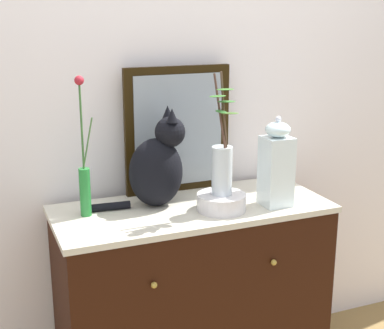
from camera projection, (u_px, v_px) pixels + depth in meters
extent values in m
cube|color=white|center=(165.00, 93.00, 2.49)|extent=(4.40, 0.08, 2.60)
cube|color=black|center=(192.00, 302.00, 2.45)|extent=(1.13, 0.48, 0.84)
cube|color=beige|center=(192.00, 209.00, 2.33)|extent=(1.15, 0.49, 0.02)
sphere|color=#B79338|center=(154.00, 285.00, 2.06)|extent=(0.02, 0.02, 0.02)
sphere|color=#B79338|center=(274.00, 262.00, 2.25)|extent=(0.02, 0.02, 0.02)
cube|color=black|center=(178.00, 130.00, 2.46)|extent=(0.48, 0.03, 0.56)
cube|color=gray|center=(179.00, 130.00, 2.45)|extent=(0.40, 0.01, 0.49)
ellipsoid|color=black|center=(156.00, 172.00, 2.30)|extent=(0.24, 0.19, 0.29)
sphere|color=black|center=(170.00, 132.00, 2.27)|extent=(0.13, 0.13, 0.13)
cone|color=black|center=(168.00, 112.00, 2.28)|extent=(0.05, 0.05, 0.06)
cone|color=black|center=(172.00, 115.00, 2.22)|extent=(0.05, 0.05, 0.06)
cylinder|color=black|center=(108.00, 207.00, 2.27)|extent=(0.18, 0.05, 0.03)
cylinder|color=#257C31|center=(85.00, 192.00, 2.20)|extent=(0.04, 0.04, 0.19)
cylinder|color=#37622C|center=(82.00, 128.00, 2.13)|extent=(0.01, 0.01, 0.32)
sphere|color=#AB202C|center=(79.00, 80.00, 2.08)|extent=(0.04, 0.04, 0.04)
cylinder|color=#406730|center=(88.00, 143.00, 2.15)|extent=(0.05, 0.01, 0.20)
cylinder|color=silver|center=(221.00, 202.00, 2.27)|extent=(0.20, 0.20, 0.07)
cylinder|color=silver|center=(222.00, 171.00, 2.24)|extent=(0.08, 0.08, 0.20)
cylinder|color=#4E3A29|center=(224.00, 120.00, 2.17)|extent=(0.04, 0.01, 0.38)
ellipsoid|color=#406225|center=(230.00, 113.00, 2.16)|extent=(0.08, 0.06, 0.01)
ellipsoid|color=#316B28|center=(227.00, 102.00, 2.13)|extent=(0.08, 0.05, 0.01)
ellipsoid|color=#326622|center=(225.00, 89.00, 2.11)|extent=(0.07, 0.04, 0.01)
cylinder|color=#4E3429|center=(221.00, 121.00, 2.17)|extent=(0.05, 0.05, 0.37)
ellipsoid|color=#2E6427|center=(221.00, 111.00, 2.13)|extent=(0.04, 0.07, 0.01)
ellipsoid|color=#2F6423|center=(218.00, 96.00, 2.09)|extent=(0.07, 0.04, 0.01)
cube|color=white|center=(276.00, 171.00, 2.30)|extent=(0.11, 0.11, 0.29)
ellipsoid|color=white|center=(278.00, 130.00, 2.26)|extent=(0.10, 0.10, 0.06)
sphere|color=white|center=(278.00, 119.00, 2.25)|extent=(0.02, 0.02, 0.02)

